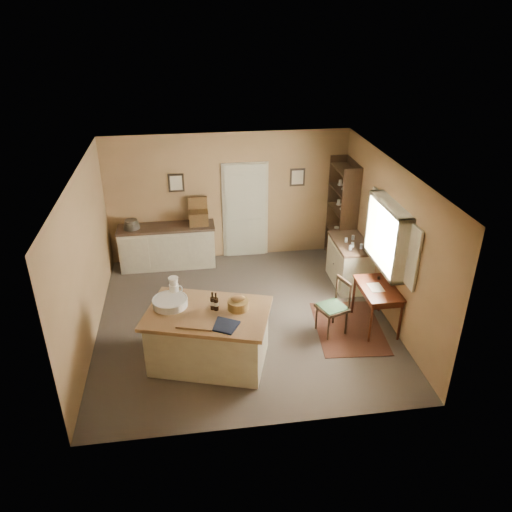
{
  "coord_description": "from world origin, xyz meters",
  "views": [
    {
      "loc": [
        -0.83,
        -7.26,
        5.0
      ],
      "look_at": [
        0.24,
        0.15,
        1.15
      ],
      "focal_mm": 35.0,
      "sensor_mm": 36.0,
      "label": 1
    }
  ],
  "objects_px": {
    "work_island": "(208,335)",
    "desk_chair": "(332,308)",
    "writing_desk": "(378,292)",
    "right_cabinet": "(349,262)",
    "sideboard": "(168,245)",
    "shelving_unit": "(344,212)"
  },
  "relations": [
    {
      "from": "sideboard",
      "to": "right_cabinet",
      "type": "distance_m",
      "value": 3.72
    },
    {
      "from": "right_cabinet",
      "to": "desk_chair",
      "type": "bearing_deg",
      "value": -117.15
    },
    {
      "from": "work_island",
      "to": "desk_chair",
      "type": "relative_size",
      "value": 2.19
    },
    {
      "from": "writing_desk",
      "to": "right_cabinet",
      "type": "height_order",
      "value": "right_cabinet"
    },
    {
      "from": "writing_desk",
      "to": "shelving_unit",
      "type": "xyz_separation_m",
      "value": [
        0.16,
        2.5,
        0.41
      ]
    },
    {
      "from": "right_cabinet",
      "to": "work_island",
      "type": "bearing_deg",
      "value": -144.89
    },
    {
      "from": "sideboard",
      "to": "shelving_unit",
      "type": "bearing_deg",
      "value": -3.44
    },
    {
      "from": "writing_desk",
      "to": "right_cabinet",
      "type": "xyz_separation_m",
      "value": [
        -0.0,
        1.48,
        -0.21
      ]
    },
    {
      "from": "work_island",
      "to": "writing_desk",
      "type": "height_order",
      "value": "work_island"
    },
    {
      "from": "sideboard",
      "to": "shelving_unit",
      "type": "xyz_separation_m",
      "value": [
        3.67,
        -0.22,
        0.6
      ]
    },
    {
      "from": "work_island",
      "to": "shelving_unit",
      "type": "height_order",
      "value": "shelving_unit"
    },
    {
      "from": "writing_desk",
      "to": "desk_chair",
      "type": "distance_m",
      "value": 0.82
    },
    {
      "from": "desk_chair",
      "to": "shelving_unit",
      "type": "relative_size",
      "value": 0.44
    },
    {
      "from": "work_island",
      "to": "writing_desk",
      "type": "relative_size",
      "value": 2.18
    },
    {
      "from": "writing_desk",
      "to": "right_cabinet",
      "type": "relative_size",
      "value": 0.84
    },
    {
      "from": "work_island",
      "to": "desk_chair",
      "type": "distance_m",
      "value": 2.13
    },
    {
      "from": "sideboard",
      "to": "right_cabinet",
      "type": "relative_size",
      "value": 1.74
    },
    {
      "from": "work_island",
      "to": "desk_chair",
      "type": "height_order",
      "value": "work_island"
    },
    {
      "from": "work_island",
      "to": "right_cabinet",
      "type": "height_order",
      "value": "work_island"
    },
    {
      "from": "desk_chair",
      "to": "right_cabinet",
      "type": "distance_m",
      "value": 1.73
    },
    {
      "from": "work_island",
      "to": "shelving_unit",
      "type": "xyz_separation_m",
      "value": [
        3.02,
        3.04,
        0.6
      ]
    },
    {
      "from": "work_island",
      "to": "sideboard",
      "type": "xyz_separation_m",
      "value": [
        -0.65,
        3.26,
        -0.0
      ]
    }
  ]
}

